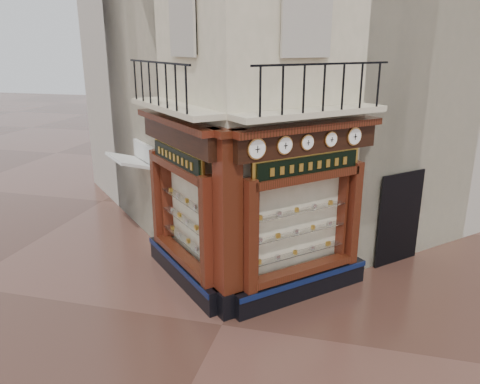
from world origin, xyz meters
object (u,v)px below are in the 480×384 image
(clock_b, at_px, (285,145))
(signboard_right, at_px, (308,165))
(clock_e, at_px, (354,136))
(signboard_left, at_px, (177,157))
(clock_d, at_px, (331,139))
(clock_a, at_px, (257,149))
(clock_c, at_px, (307,142))
(awning, at_px, (135,241))
(corner_pilaster, at_px, (228,228))

(clock_b, relative_size, signboard_right, 0.19)
(clock_e, distance_m, signboard_left, 3.90)
(signboard_left, relative_size, signboard_right, 0.95)
(clock_b, xyz_separation_m, clock_d, (0.83, 0.83, 0.00))
(clock_e, bearing_deg, signboard_left, 145.72)
(clock_b, xyz_separation_m, signboard_right, (0.42, 0.57, -0.52))
(clock_e, bearing_deg, clock_a, -180.00)
(clock_c, xyz_separation_m, awning, (-5.16, 2.18, -3.62))
(signboard_left, bearing_deg, clock_b, -147.90)
(corner_pilaster, bearing_deg, clock_b, -22.15)
(corner_pilaster, relative_size, clock_c, 12.38)
(clock_c, bearing_deg, corner_pilaster, 165.11)
(awning, bearing_deg, clock_d, -152.28)
(clock_a, bearing_deg, corner_pilaster, 133.14)
(clock_d, relative_size, clock_e, 0.83)
(awning, distance_m, signboard_left, 4.32)
(clock_d, bearing_deg, clock_a, -180.00)
(corner_pilaster, distance_m, clock_a, 1.77)
(signboard_left, bearing_deg, signboard_right, -135.00)
(clock_e, bearing_deg, corner_pilaster, 171.56)
(awning, distance_m, signboard_right, 6.36)
(clock_b, distance_m, awning, 6.51)
(clock_b, relative_size, clock_c, 1.15)
(clock_c, distance_m, signboard_right, 0.55)
(corner_pilaster, relative_size, clock_d, 12.14)
(corner_pilaster, xyz_separation_m, signboard_left, (-1.46, 1.01, 1.15))
(signboard_left, bearing_deg, awning, 3.49)
(clock_a, bearing_deg, clock_e, 0.00)
(clock_c, relative_size, signboard_left, 0.17)
(clock_d, bearing_deg, awning, 117.72)
(awning, bearing_deg, clock_b, -163.37)
(clock_e, relative_size, signboard_left, 0.21)
(clock_a, distance_m, clock_d, 1.82)
(clock_d, bearing_deg, clock_c, -180.00)
(clock_b, bearing_deg, clock_c, -0.00)
(clock_c, bearing_deg, clock_e, 0.00)
(clock_a, distance_m, clock_c, 1.21)
(awning, bearing_deg, clock_c, -157.89)
(clock_a, relative_size, clock_d, 1.26)
(awning, xyz_separation_m, signboard_right, (5.18, -2.00, 3.10))
(awning, bearing_deg, corner_pilaster, -174.00)
(clock_e, height_order, signboard_right, clock_e)
(corner_pilaster, bearing_deg, signboard_left, 100.25)
(clock_a, distance_m, clock_e, 2.48)
(clock_b, distance_m, clock_d, 1.18)
(clock_a, relative_size, clock_b, 1.12)
(corner_pilaster, relative_size, signboard_left, 2.09)
(clock_a, distance_m, signboard_right, 1.45)
(corner_pilaster, relative_size, clock_a, 9.64)
(clock_a, relative_size, signboard_right, 0.21)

